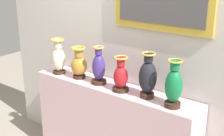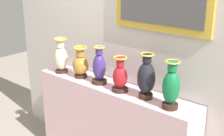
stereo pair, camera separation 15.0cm
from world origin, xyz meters
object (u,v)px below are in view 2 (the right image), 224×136
Objects in this scene: vase_ivory at (61,57)px; vase_emerald at (171,87)px; vase_ochre at (80,64)px; vase_crimson at (120,77)px; vase_indigo at (99,67)px; vase_onyx at (146,78)px.

vase_emerald is at bearing 0.00° from vase_ivory.
vase_ochre is 0.54m from vase_crimson.
vase_crimson is at bearing -1.66° from vase_ochre.
vase_ochre is 0.87× the size of vase_indigo.
vase_ivory is 1.34m from vase_emerald.
vase_ivory is 1.08m from vase_onyx.
vase_onyx is at bearing 1.84° from vase_ivory.
vase_crimson is at bearing -3.76° from vase_indigo.
vase_indigo reaches higher than vase_crimson.
vase_emerald reaches higher than vase_ivory.
vase_indigo is 0.92× the size of vase_onyx.
vase_onyx is 1.01× the size of vase_emerald.
vase_ivory is 0.27m from vase_ochre.
vase_onyx is at bearing 4.53° from vase_crimson.
vase_onyx is at bearing 0.35° from vase_indigo.
vase_onyx reaches higher than vase_emerald.
vase_ochre is at bearing -179.42° from vase_indigo.
vase_emerald is (0.54, -0.01, 0.04)m from vase_crimson.
vase_ivory reaches higher than vase_crimson.
vase_ochre is (0.27, 0.03, -0.03)m from vase_ivory.
vase_onyx reaches higher than vase_indigo.
vase_ochre is at bearing 178.47° from vase_emerald.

